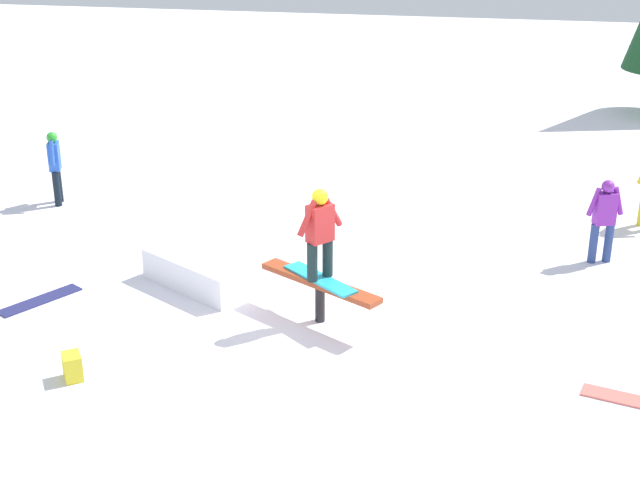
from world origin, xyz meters
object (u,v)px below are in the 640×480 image
Objects in this scene: loose_snowboard_navy at (40,300)px; backpack_on_snow at (72,367)px; bystander_blue at (55,164)px; main_rider_on_rail at (320,235)px; bystander_purple at (604,217)px; rail_feature at (320,287)px.

loose_snowboard_navy is 2.45m from backpack_on_snow.
backpack_on_snow is (3.19, -5.95, -0.63)m from bystander_blue.
main_rider_on_rail is 0.95× the size of bystander_purple.
bystander_purple is 8.51m from backpack_on_snow.
bystander_blue is 4.42m from loose_snowboard_navy.
main_rider_on_rail is at bearing 17.92° from bystander_purple.
rail_feature reaches higher than loose_snowboard_navy.
rail_feature is 1.34× the size of bystander_purple.
bystander_purple is at bearing 66.40° from rail_feature.
bystander_purple reaches higher than backpack_on_snow.
loose_snowboard_navy is at bearing 2.77° from bystander_purple.
backpack_on_snow is (1.48, -1.94, 0.16)m from loose_snowboard_navy.
bystander_purple is (9.95, -0.82, -0.01)m from bystander_blue.
rail_feature is at bearing 37.71° from bystander_blue.
rail_feature is 1.41× the size of main_rider_on_rail.
backpack_on_snow reaches higher than loose_snowboard_navy.
main_rider_on_rail is 3.65m from backpack_on_snow.
rail_feature is 1.46× the size of loose_snowboard_navy.
loose_snowboard_navy is at bearing 3.21° from backpack_on_snow.
bystander_blue reaches higher than backpack_on_snow.
main_rider_on_rail is 4.40m from loose_snowboard_navy.
bystander_blue is (-5.90, 3.79, -0.51)m from main_rider_on_rail.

